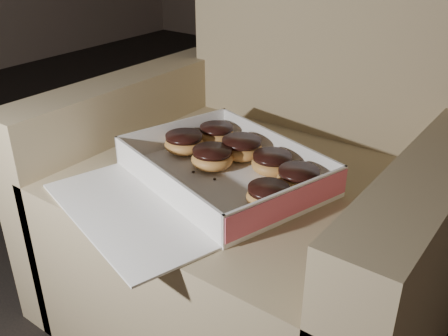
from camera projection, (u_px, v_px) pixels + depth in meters
floor at (146, 198)px, 1.84m from camera, size 4.50×4.50×0.00m
armchair at (258, 207)px, 1.21m from camera, size 0.90×0.76×0.94m
bakery_box at (208, 180)px, 1.05m from camera, size 0.53×0.57×0.07m
donut_a at (268, 196)px, 0.95m from camera, size 0.09×0.09×0.04m
donut_b at (242, 148)px, 1.14m from camera, size 0.10×0.10×0.05m
donut_c at (212, 158)px, 1.10m from camera, size 0.09×0.09×0.05m
donut_d at (184, 143)px, 1.17m from camera, size 0.09×0.09×0.05m
donut_e at (216, 134)px, 1.22m from camera, size 0.09×0.09×0.04m
donut_f at (272, 163)px, 1.08m from camera, size 0.09×0.09×0.04m
donut_g at (298, 179)px, 1.01m from camera, size 0.09×0.09×0.04m
crumb_a at (214, 223)px, 0.91m from camera, size 0.01×0.01×0.00m
crumb_b at (193, 172)px, 1.09m from camera, size 0.01×0.01×0.00m
crumb_c at (212, 212)px, 0.94m from camera, size 0.01×0.01×0.00m
crumb_d at (215, 179)px, 1.06m from camera, size 0.01×0.01×0.00m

